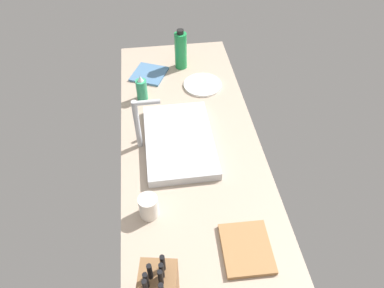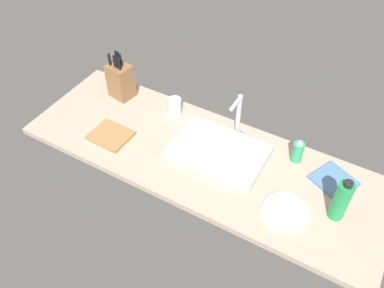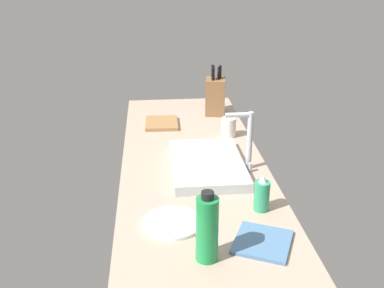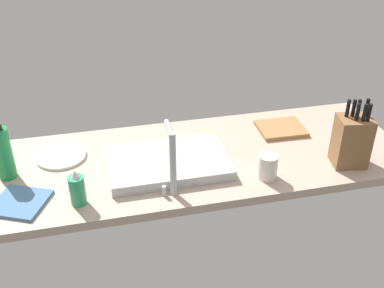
{
  "view_description": "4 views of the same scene",
  "coord_description": "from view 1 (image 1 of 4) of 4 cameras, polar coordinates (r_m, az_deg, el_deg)",
  "views": [
    {
      "loc": [
        -103.54,
        14.47,
        118.76
      ],
      "look_at": [
        -0.61,
        0.44,
        10.82
      ],
      "focal_mm": 33.34,
      "sensor_mm": 36.0,
      "label": 1
    },
    {
      "loc": [
        62.3,
        -118.29,
        148.05
      ],
      "look_at": [
        -3.77,
        -2.68,
        11.42
      ],
      "focal_mm": 36.95,
      "sensor_mm": 36.0,
      "label": 2
    },
    {
      "loc": [
        176.36,
        -17.4,
        87.45
      ],
      "look_at": [
        0.39,
        -0.62,
        12.02
      ],
      "focal_mm": 41.84,
      "sensor_mm": 36.0,
      "label": 3
    },
    {
      "loc": [
        32.72,
        153.58,
        104.91
      ],
      "look_at": [
        -3.66,
        -1.37,
        8.78
      ],
      "focal_mm": 43.26,
      "sensor_mm": 36.0,
      "label": 4
    }
  ],
  "objects": [
    {
      "name": "cutting_board",
      "position": [
        1.3,
        8.71,
        -16.18
      ],
      "size": [
        20.56,
        17.51,
        1.8
      ],
      "primitive_type": "cube",
      "rotation": [
        0.0,
        0.0,
        -0.03
      ],
      "color": "#9E7042",
      "rests_on": "countertop_slab"
    },
    {
      "name": "faucet",
      "position": [
        1.51,
        -8.42,
        3.68
      ],
      "size": [
        5.5,
        11.69,
        25.11
      ],
      "color": "#B7BABF",
      "rests_on": "countertop_slab"
    },
    {
      "name": "dish_towel",
      "position": [
        2.01,
        -6.87,
        11.05
      ],
      "size": [
        23.08,
        22.77,
        1.2
      ],
      "primitive_type": "cube",
      "rotation": [
        0.0,
        0.0,
        -0.43
      ],
      "color": "teal",
      "rests_on": "countertop_slab"
    },
    {
      "name": "countertop_slab",
      "position": [
        1.57,
        0.13,
        -2.12
      ],
      "size": [
        183.29,
        62.16,
        3.5
      ],
      "primitive_type": "cube",
      "color": "tan",
      "rests_on": "ground"
    },
    {
      "name": "coffee_mug",
      "position": [
        1.34,
        -6.95,
        -9.9
      ],
      "size": [
        7.26,
        7.26,
        9.57
      ],
      "primitive_type": "cylinder",
      "color": "silver",
      "rests_on": "countertop_slab"
    },
    {
      "name": "water_bottle",
      "position": [
        2.01,
        -1.82,
        14.77
      ],
      "size": [
        6.71,
        6.71,
        22.64
      ],
      "color": "#1E8E47",
      "rests_on": "countertop_slab"
    },
    {
      "name": "soap_bottle",
      "position": [
        1.82,
        -8.05,
        8.7
      ],
      "size": [
        5.52,
        5.52,
        13.72
      ],
      "color": "#2D9966",
      "rests_on": "countertop_slab"
    },
    {
      "name": "dinner_plate",
      "position": [
        1.92,
        1.71,
        9.45
      ],
      "size": [
        20.23,
        20.23,
        1.2
      ],
      "primitive_type": "cylinder",
      "color": "white",
      "rests_on": "countertop_slab"
    },
    {
      "name": "sink_basin",
      "position": [
        1.59,
        -2.06,
        0.56
      ],
      "size": [
        46.3,
        29.86,
        4.01
      ],
      "primitive_type": "cube",
      "color": "#B7BABF",
      "rests_on": "countertop_slab"
    }
  ]
}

